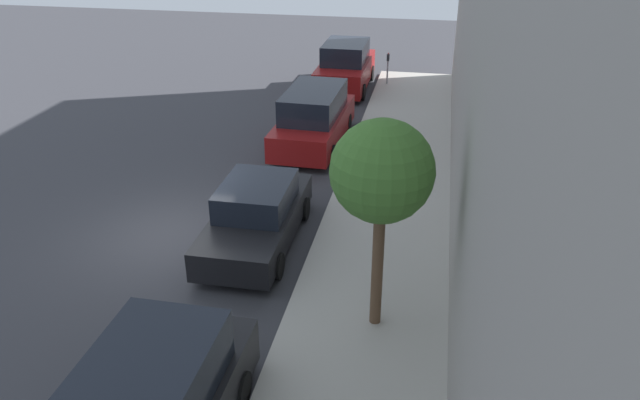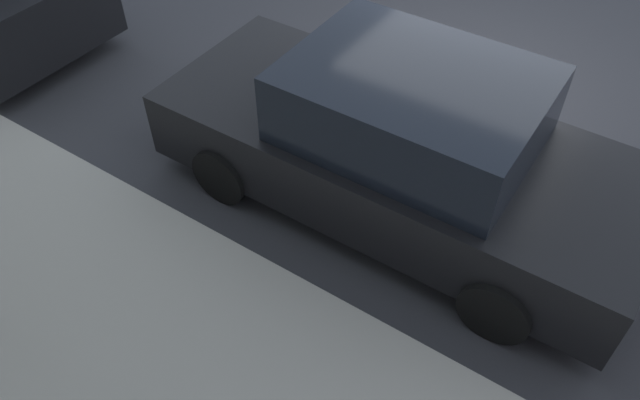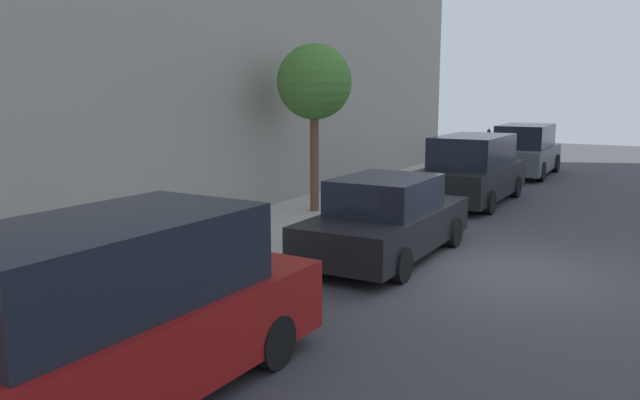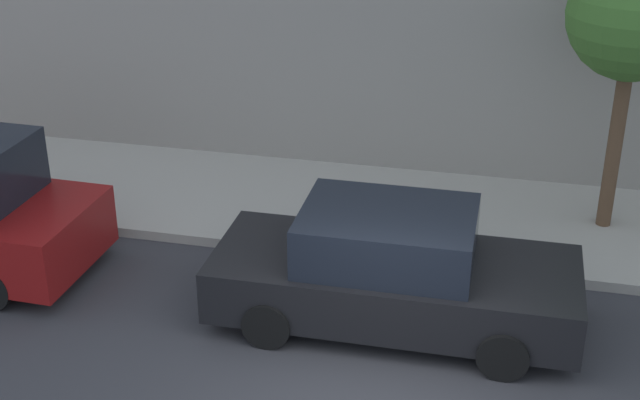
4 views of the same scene
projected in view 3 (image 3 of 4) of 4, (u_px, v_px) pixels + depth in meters
name	position (u px, v px, depth m)	size (l,w,h in m)	color
ground_plane	(500.00, 271.00, 10.89)	(60.00, 60.00, 0.00)	#38383D
sidewalk	(260.00, 235.00, 13.36)	(3.20, 32.00, 0.15)	#B2ADA3
parked_minivan_nearest	(525.00, 151.00, 23.46)	(2.02, 4.93, 1.90)	#4C5156
parked_minivan_second	(472.00, 170.00, 17.59)	(2.02, 4.91, 1.90)	black
parked_sedan_third	(387.00, 220.00, 11.73)	(1.92, 4.51, 1.54)	black
parked_minivan_fourth	(109.00, 318.00, 6.07)	(2.04, 4.95, 1.90)	maroon
parking_meter_near	(488.00, 144.00, 24.72)	(0.11, 0.15, 1.52)	#ADADB2
street_tree	(314.00, 83.00, 15.17)	(1.84, 1.84, 4.11)	brown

